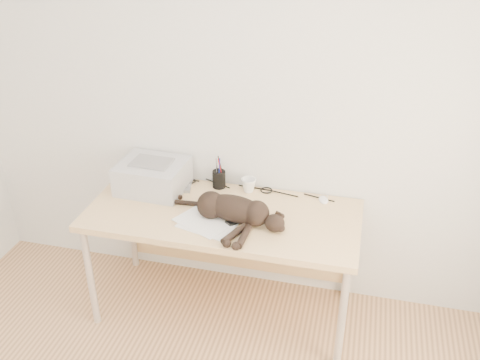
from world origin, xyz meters
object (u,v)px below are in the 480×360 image
(printer, at_px, (153,176))
(pen_cup, at_px, (219,179))
(desk, at_px, (227,224))
(mouse, at_px, (324,198))
(cat, at_px, (231,210))
(mug, at_px, (249,185))

(printer, bearing_deg, pen_cup, 16.90)
(desk, distance_m, printer, 0.55)
(mouse, bearing_deg, printer, 171.26)
(desk, height_order, pen_cup, pen_cup)
(printer, xyz_separation_m, cat, (0.57, -0.24, -0.02))
(desk, xyz_separation_m, printer, (-0.50, 0.08, 0.23))
(printer, relative_size, mouse, 4.32)
(mouse, bearing_deg, cat, -158.95)
(printer, bearing_deg, mouse, 5.94)
(pen_cup, bearing_deg, printer, -163.10)
(printer, distance_m, mug, 0.60)
(desk, distance_m, cat, 0.27)
(mouse, bearing_deg, pen_cup, 164.46)
(desk, bearing_deg, printer, 170.44)
(desk, relative_size, printer, 3.82)
(cat, xyz_separation_m, pen_cup, (-0.18, 0.36, -0.01))
(cat, bearing_deg, pen_cup, 126.71)
(cat, distance_m, mouse, 0.60)
(printer, xyz_separation_m, mug, (0.59, 0.11, -0.05))
(desk, xyz_separation_m, mouse, (0.56, 0.19, 0.15))
(desk, height_order, mug, mug)
(printer, height_order, mug, printer)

